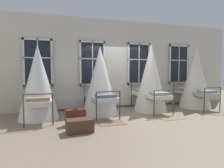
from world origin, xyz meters
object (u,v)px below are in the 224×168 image
suitcase_dark (76,117)px  cot_fourth (195,78)px  travel_trunk (80,126)px  cot_first (38,83)px  cot_second (100,82)px  cot_third (151,79)px

suitcase_dark → cot_fourth: bearing=4.8°
travel_trunk → cot_first: bearing=118.6°
cot_first → suitcase_dark: 1.74m
cot_first → cot_fourth: cot_fourth is taller
cot_second → cot_fourth: 4.07m
cot_fourth → suitcase_dark: cot_fourth is taller
cot_first → cot_fourth: 6.10m
cot_third → cot_fourth: cot_fourth is taller
cot_first → suitcase_dark: (1.00, -1.10, -0.91)m
cot_third → suitcase_dark: bearing=110.7°
cot_third → travel_trunk: cot_third is taller
travel_trunk → cot_second: bearing=60.7°
cot_second → travel_trunk: 2.33m
cot_fourth → cot_third: bearing=90.3°
cot_fourth → cot_first: bearing=90.1°
cot_first → cot_fourth: bearing=-90.5°
cot_third → suitcase_dark: 3.36m
cot_fourth → suitcase_dark: size_ratio=4.39×
cot_first → cot_second: bearing=-90.2°
cot_first → travel_trunk: size_ratio=3.67×
travel_trunk → suitcase_dark: bearing=89.6°
cot_second → travel_trunk: cot_second is taller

